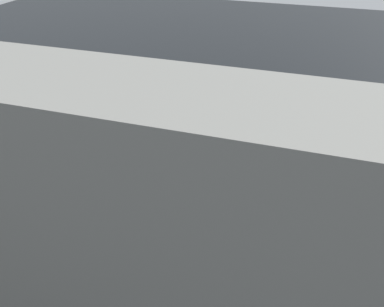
{
  "coord_description": "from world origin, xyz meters",
  "views": [
    {
      "loc": [
        -1.62,
        14.44,
        8.93
      ],
      "look_at": [
        2.65,
        1.7,
        0.9
      ],
      "focal_mm": 40.0,
      "sensor_mm": 36.0,
      "label": 1
    }
  ],
  "objects_px": {
    "pedestrian": "(151,157)",
    "sign_post": "(115,164)",
    "moving_hatchback": "(236,139)",
    "fire_hydrant": "(170,179)"
  },
  "relations": [
    {
      "from": "pedestrian",
      "to": "sign_post",
      "type": "height_order",
      "value": "sign_post"
    },
    {
      "from": "moving_hatchback",
      "to": "fire_hydrant",
      "type": "height_order",
      "value": "moving_hatchback"
    },
    {
      "from": "fire_hydrant",
      "to": "pedestrian",
      "type": "height_order",
      "value": "pedestrian"
    },
    {
      "from": "moving_hatchback",
      "to": "sign_post",
      "type": "height_order",
      "value": "sign_post"
    },
    {
      "from": "fire_hydrant",
      "to": "sign_post",
      "type": "distance_m",
      "value": 2.24
    },
    {
      "from": "fire_hydrant",
      "to": "pedestrian",
      "type": "bearing_deg",
      "value": -21.87
    },
    {
      "from": "pedestrian",
      "to": "moving_hatchback",
      "type": "bearing_deg",
      "value": -140.99
    },
    {
      "from": "moving_hatchback",
      "to": "fire_hydrant",
      "type": "relative_size",
      "value": 5.29
    },
    {
      "from": "moving_hatchback",
      "to": "pedestrian",
      "type": "xyz_separation_m",
      "value": [
        2.62,
        2.12,
        -0.07
      ]
    },
    {
      "from": "fire_hydrant",
      "to": "sign_post",
      "type": "bearing_deg",
      "value": 45.74
    }
  ]
}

